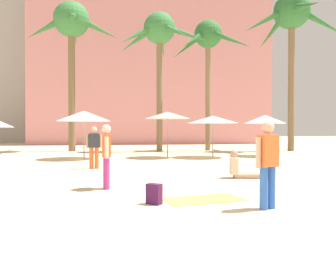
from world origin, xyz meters
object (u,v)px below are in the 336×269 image
(palm_tree_left, at_px, (291,19))
(cafe_umbrella_1, at_px, (265,119))
(palm_tree_far_right, at_px, (159,36))
(person_far_left, at_px, (94,146))
(palm_tree_far_left, at_px, (208,42))
(person_far_right, at_px, (106,154))
(palm_tree_center, at_px, (72,28))
(cafe_umbrella_2, at_px, (84,116))
(cafe_umbrella_0, at_px, (213,120))
(cafe_umbrella_3, at_px, (168,115))
(person_mid_left, at_px, (239,168))
(backpack, at_px, (154,194))
(person_near_right, at_px, (268,161))
(beach_towel, at_px, (203,200))

(palm_tree_left, xyz_separation_m, cafe_umbrella_1, (-3.71, -4.07, -7.05))
(palm_tree_far_right, relative_size, person_far_left, 5.82)
(palm_tree_far_left, height_order, person_far_right, palm_tree_far_left)
(palm_tree_center, relative_size, cafe_umbrella_1, 4.40)
(cafe_umbrella_2, height_order, person_far_left, cafe_umbrella_2)
(cafe_umbrella_2, bearing_deg, cafe_umbrella_1, 1.68)
(cafe_umbrella_0, relative_size, cafe_umbrella_3, 1.13)
(palm_tree_left, xyz_separation_m, person_mid_left, (-8.14, -12.12, -8.81))
(palm_tree_left, height_order, person_mid_left, palm_tree_left)
(palm_tree_far_right, height_order, cafe_umbrella_1, palm_tree_far_right)
(palm_tree_far_right, xyz_separation_m, person_mid_left, (0.95, -13.00, -7.53))
(backpack, relative_size, person_near_right, 0.25)
(palm_tree_left, bearing_deg, person_far_left, -145.18)
(palm_tree_center, bearing_deg, person_far_left, -78.51)
(palm_tree_left, distance_m, palm_tree_center, 15.14)
(person_far_left, bearing_deg, palm_tree_far_right, -23.01)
(cafe_umbrella_0, xyz_separation_m, person_far_right, (-5.37, -9.07, -1.13))
(cafe_umbrella_3, bearing_deg, cafe_umbrella_1, 1.35)
(palm_tree_center, height_order, backpack, palm_tree_center)
(cafe_umbrella_0, bearing_deg, cafe_umbrella_3, 174.96)
(person_near_right, bearing_deg, beach_towel, 22.57)
(palm_tree_far_right, xyz_separation_m, cafe_umbrella_0, (2.27, -5.29, -5.81))
(cafe_umbrella_0, bearing_deg, beach_towel, -106.72)
(palm_tree_far_right, bearing_deg, backpack, -97.21)
(palm_tree_far_right, xyz_separation_m, backpack, (-2.07, -16.35, -7.64))
(cafe_umbrella_1, relative_size, backpack, 5.53)
(cafe_umbrella_3, xyz_separation_m, person_far_left, (-3.55, -4.71, -1.37))
(palm_tree_far_left, relative_size, person_mid_left, 9.83)
(palm_tree_left, bearing_deg, cafe_umbrella_0, -147.10)
(palm_tree_far_left, height_order, person_near_right, palm_tree_far_left)
(palm_tree_far_left, xyz_separation_m, person_far_right, (-6.66, -14.94, -6.82))
(backpack, bearing_deg, cafe_umbrella_2, 50.13)
(person_mid_left, bearing_deg, cafe_umbrella_0, 89.38)
(palm_tree_left, relative_size, palm_tree_far_right, 1.16)
(cafe_umbrella_2, xyz_separation_m, beach_towel, (3.56, -10.85, -2.18))
(cafe_umbrella_2, xyz_separation_m, cafe_umbrella_3, (4.36, 0.16, 0.07))
(palm_tree_center, relative_size, cafe_umbrella_3, 4.17)
(cafe_umbrella_0, distance_m, beach_towel, 11.45)
(person_near_right, height_order, person_far_right, person_near_right)
(person_far_left, bearing_deg, palm_tree_far_left, -37.29)
(cafe_umbrella_3, bearing_deg, person_far_left, -126.97)
(palm_tree_far_right, bearing_deg, cafe_umbrella_2, -130.86)
(cafe_umbrella_1, relative_size, person_mid_left, 2.47)
(palm_tree_center, height_order, cafe_umbrella_2, palm_tree_center)
(person_near_right, height_order, person_far_left, person_near_right)
(cafe_umbrella_2, xyz_separation_m, person_far_right, (1.43, -9.12, -1.29))
(beach_towel, bearing_deg, cafe_umbrella_0, 73.28)
(beach_towel, relative_size, person_far_right, 1.02)
(person_near_right, bearing_deg, cafe_umbrella_0, -33.45)
(beach_towel, height_order, person_far_right, person_far_right)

